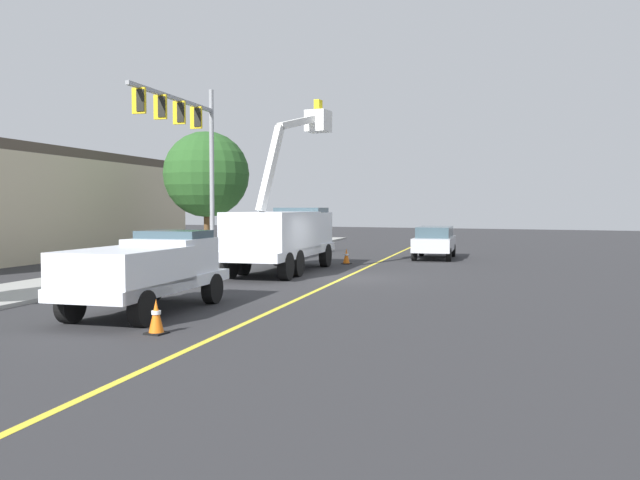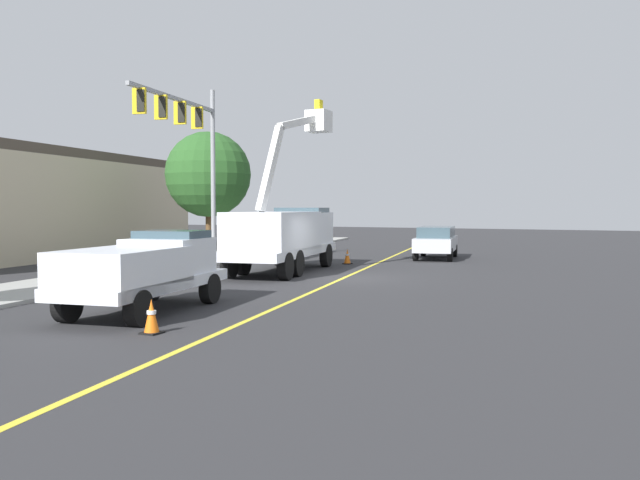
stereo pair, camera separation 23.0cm
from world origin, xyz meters
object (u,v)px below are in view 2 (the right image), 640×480
at_px(traffic_cone_mid_front, 347,257).
at_px(traffic_signal_mast, 189,135).
at_px(service_pickup_truck, 144,269).
at_px(traffic_cone_leading, 152,317).
at_px(utility_bucket_truck, 284,233).
at_px(passing_minivan, 436,240).

bearing_deg(traffic_cone_mid_front, traffic_signal_mast, 128.18).
relative_size(service_pickup_truck, traffic_signal_mast, 0.70).
bearing_deg(traffic_cone_leading, utility_bucket_truck, 16.18).
xyz_separation_m(utility_bucket_truck, traffic_cone_mid_front, (4.54, -0.98, -1.26)).
xyz_separation_m(passing_minivan, traffic_cone_leading, (-22.36, 0.25, -0.61)).
distance_m(traffic_cone_mid_front, traffic_signal_mast, 9.21).
height_order(passing_minivan, traffic_cone_mid_front, passing_minivan).
relative_size(service_pickup_truck, traffic_cone_leading, 7.87).
bearing_deg(passing_minivan, traffic_signal_mast, 137.18).
height_order(service_pickup_truck, traffic_cone_mid_front, service_pickup_truck).
bearing_deg(service_pickup_truck, traffic_cone_leading, -136.76).
distance_m(passing_minivan, traffic_signal_mast, 13.83).
relative_size(service_pickup_truck, passing_minivan, 1.16).
bearing_deg(traffic_cone_mid_front, service_pickup_truck, -177.28).
relative_size(passing_minivan, traffic_cone_mid_front, 6.96).
relative_size(utility_bucket_truck, service_pickup_truck, 1.45).
xyz_separation_m(traffic_cone_leading, traffic_signal_mast, (12.89, 8.53, 5.55)).
height_order(traffic_cone_leading, traffic_cone_mid_front, traffic_cone_leading).
relative_size(traffic_cone_leading, traffic_cone_mid_front, 1.03).
height_order(utility_bucket_truck, traffic_signal_mast, traffic_signal_mast).
height_order(utility_bucket_truck, passing_minivan, utility_bucket_truck).
height_order(service_pickup_truck, traffic_cone_leading, service_pickup_truck).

